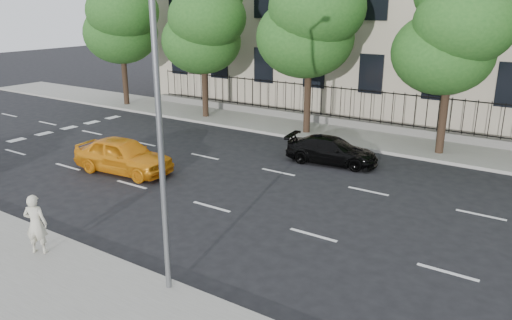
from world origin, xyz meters
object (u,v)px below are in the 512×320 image
(yellow_taxi, at_px, (123,155))
(black_sedan, at_px, (332,150))
(woman_near, at_px, (36,224))
(street_light, at_px, (174,81))

(yellow_taxi, xyz_separation_m, black_sedan, (6.72, 5.98, -0.15))
(woman_near, bearing_deg, black_sedan, -133.91)
(yellow_taxi, height_order, woman_near, woman_near)
(street_light, height_order, woman_near, street_light)
(street_light, height_order, yellow_taxi, street_light)
(yellow_taxi, distance_m, woman_near, 7.37)
(black_sedan, bearing_deg, yellow_taxi, 124.27)
(street_light, relative_size, black_sedan, 1.97)
(yellow_taxi, height_order, black_sedan, yellow_taxi)
(yellow_taxi, distance_m, black_sedan, 9.00)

